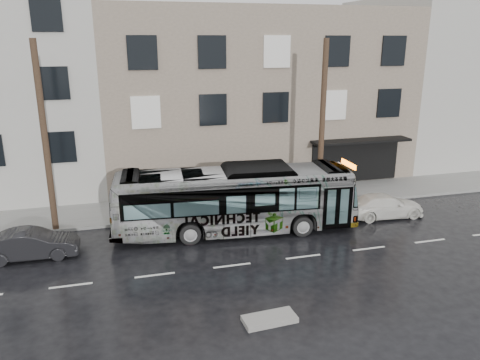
# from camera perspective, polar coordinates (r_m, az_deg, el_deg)

# --- Properties ---
(ground) EXTENTS (120.00, 120.00, 0.00)m
(ground) POSITION_cam_1_polar(r_m,az_deg,el_deg) (22.10, -2.58, -7.52)
(ground) COLOR black
(ground) RESTS_ON ground
(sidewalk) EXTENTS (90.00, 3.60, 0.15)m
(sidewalk) POSITION_cam_1_polar(r_m,az_deg,el_deg) (26.53, -4.89, -3.13)
(sidewalk) COLOR gray
(sidewalk) RESTS_ON ground
(building_taupe) EXTENTS (20.00, 12.00, 11.00)m
(building_taupe) POSITION_cam_1_polar(r_m,az_deg,el_deg) (33.87, 0.94, 10.72)
(building_taupe) COLOR gray
(building_taupe) RESTS_ON ground
(building_filler) EXTENTS (18.00, 12.00, 12.00)m
(building_filler) POSITION_cam_1_polar(r_m,az_deg,el_deg) (43.10, 26.53, 10.98)
(building_filler) COLOR #AAA8A0
(building_filler) RESTS_ON ground
(utility_pole_front) EXTENTS (0.30, 0.30, 9.00)m
(utility_pole_front) POSITION_cam_1_polar(r_m,az_deg,el_deg) (25.77, 9.98, 6.62)
(utility_pole_front) COLOR #443222
(utility_pole_front) RESTS_ON sidewalk
(utility_pole_rear) EXTENTS (0.30, 0.30, 9.00)m
(utility_pole_rear) POSITION_cam_1_polar(r_m,az_deg,el_deg) (23.63, -22.69, 4.66)
(utility_pole_rear) COLOR #443222
(utility_pole_rear) RESTS_ON sidewalk
(sign_post) EXTENTS (0.06, 0.06, 2.40)m
(sign_post) POSITION_cam_1_polar(r_m,az_deg,el_deg) (27.00, 11.75, -0.22)
(sign_post) COLOR slate
(sign_post) RESTS_ON sidewalk
(bus) EXTENTS (11.94, 3.73, 3.27)m
(bus) POSITION_cam_1_polar(r_m,az_deg,el_deg) (22.67, -0.68, -2.40)
(bus) COLOR #B2B2B2
(bus) RESTS_ON ground
(white_sedan) EXTENTS (4.29, 1.92, 1.22)m
(white_sedan) POSITION_cam_1_polar(r_m,az_deg,el_deg) (26.03, 17.18, -3.00)
(white_sedan) COLOR silver
(white_sedan) RESTS_ON ground
(dark_sedan) EXTENTS (3.89, 1.42, 1.28)m
(dark_sedan) POSITION_cam_1_polar(r_m,az_deg,el_deg) (22.20, -24.06, -7.15)
(dark_sedan) COLOR black
(dark_sedan) RESTS_ON ground
(slush_pile) EXTENTS (1.85, 0.92, 0.18)m
(slush_pile) POSITION_cam_1_polar(r_m,az_deg,el_deg) (16.40, 3.63, -16.55)
(slush_pile) COLOR gray
(slush_pile) RESTS_ON ground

